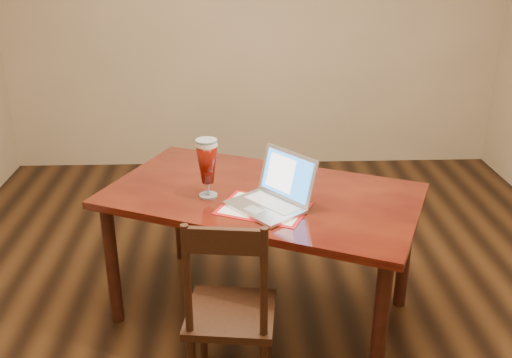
{
  "coord_description": "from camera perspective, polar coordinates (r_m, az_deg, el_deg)",
  "views": [
    {
      "loc": [
        -0.19,
        -2.67,
        2.01
      ],
      "look_at": [
        -0.08,
        -0.03,
        0.89
      ],
      "focal_mm": 40.0,
      "sensor_mm": 36.0,
      "label": 1
    }
  ],
  "objects": [
    {
      "name": "ground",
      "position": [
        3.35,
        1.46,
        -13.99
      ],
      "size": [
        5.0,
        5.0,
        0.0
      ],
      "primitive_type": "plane",
      "color": "black",
      "rests_on": "ground"
    },
    {
      "name": "dining_table",
      "position": [
        3.06,
        0.44,
        -2.75
      ],
      "size": [
        1.86,
        1.51,
        1.08
      ],
      "rotation": [
        0.0,
        0.0,
        -0.42
      ],
      "color": "#55190B",
      "rests_on": "ground"
    },
    {
      "name": "dining_chair",
      "position": [
        2.66,
        -2.63,
        -13.17
      ],
      "size": [
        0.44,
        0.43,
        0.95
      ],
      "rotation": [
        0.0,
        0.0,
        -0.12
      ],
      "color": "black",
      "rests_on": "ground"
    }
  ]
}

